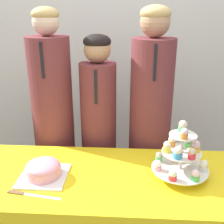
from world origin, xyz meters
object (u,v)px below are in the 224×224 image
(student_2, at_px, (150,131))
(cupcake_stand, at_px, (182,155))
(student_0, at_px, (54,130))
(cake_knife, at_px, (25,194))
(student_1, at_px, (99,139))
(round_cake, at_px, (43,169))

(student_2, bearing_deg, cupcake_stand, -74.86)
(student_0, xyz_separation_m, student_2, (0.68, 0.00, 0.01))
(cake_knife, distance_m, cupcake_stand, 0.82)
(cupcake_stand, xyz_separation_m, student_2, (-0.13, 0.49, -0.09))
(student_1, relative_size, student_2, 0.89)
(student_0, height_order, student_2, student_2)
(cake_knife, bearing_deg, student_2, 55.99)
(round_cake, distance_m, cake_knife, 0.17)
(cake_knife, bearing_deg, cupcake_stand, 23.76)
(cake_knife, distance_m, student_2, 0.95)
(student_1, bearing_deg, student_2, 0.00)
(cake_knife, xyz_separation_m, student_2, (0.65, 0.69, 0.04))
(round_cake, distance_m, cupcake_stand, 0.74)
(cake_knife, distance_m, student_0, 0.70)
(student_0, bearing_deg, student_1, -0.00)
(cake_knife, bearing_deg, student_0, 101.71)
(round_cake, height_order, student_2, student_2)
(round_cake, relative_size, student_2, 0.16)
(cupcake_stand, bearing_deg, round_cake, -176.33)
(student_0, relative_size, student_1, 1.11)
(student_1, bearing_deg, round_cake, -114.39)
(cupcake_stand, bearing_deg, student_2, 105.14)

